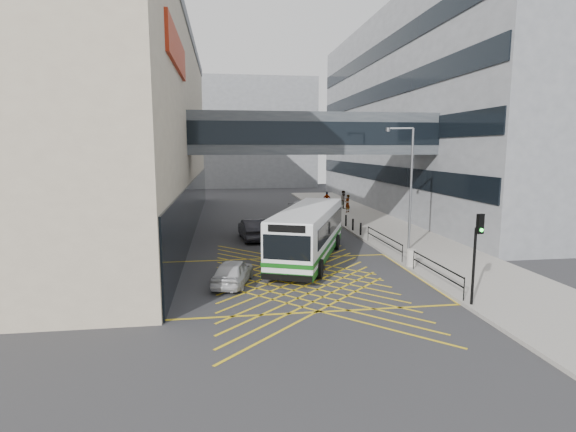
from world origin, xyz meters
name	(u,v)px	position (x,y,z in m)	size (l,w,h in m)	color
ground	(300,280)	(0.00, 0.00, 0.00)	(120.00, 120.00, 0.00)	#333335
building_whsmith	(32,128)	(-17.98, 16.00, 8.00)	(24.17, 42.00, 16.00)	#BBAB91
building_right	(484,115)	(23.98, 24.00, 10.00)	(24.09, 44.00, 20.00)	gray
building_far	(231,134)	(-2.00, 60.00, 9.00)	(28.00, 16.00, 18.00)	gray
skybridge	(312,134)	(3.00, 12.00, 7.50)	(20.00, 4.10, 3.00)	#40454A
pavement	(374,224)	(9.00, 15.00, 0.08)	(6.00, 54.00, 0.16)	#9A958C
box_junction	(300,280)	(0.00, 0.00, 0.00)	(12.00, 9.00, 0.01)	gold
bus	(309,232)	(1.22, 3.92, 1.64)	(6.36, 11.06, 3.06)	white
car_white	(233,272)	(-3.28, -0.32, 0.63)	(1.61, 3.95, 1.26)	silver
car_dark	(253,229)	(-1.62, 10.30, 0.74)	(1.85, 4.74, 1.48)	black
car_silver	(303,207)	(4.10, 21.92, 0.75)	(2.04, 4.83, 1.50)	#9EA1A7
traffic_light	(477,246)	(6.27, -5.04, 2.60)	(0.29, 0.44, 3.75)	black
street_lamp	(408,181)	(7.71, 5.20, 4.46)	(1.68, 0.76, 7.55)	slate
litter_bin	(411,258)	(6.31, 1.15, 0.61)	(0.53, 0.53, 0.91)	#ADA89E
kerb_railings	(404,250)	(6.15, 1.78, 0.88)	(0.05, 12.54, 1.00)	black
bollards	(343,219)	(6.25, 15.00, 0.61)	(0.14, 10.14, 0.90)	black
pedestrian_a	(347,204)	(8.54, 21.70, 1.04)	(0.70, 0.50, 1.76)	gray
pedestrian_b	(344,200)	(8.86, 24.24, 1.12)	(0.94, 0.55, 1.92)	gray
pedestrian_c	(327,200)	(7.48, 26.06, 0.97)	(0.95, 0.46, 1.61)	gray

